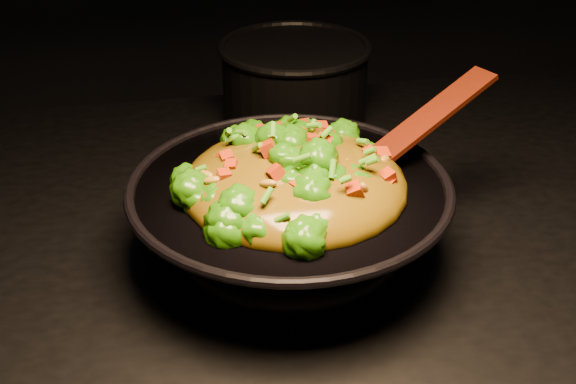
{
  "coord_description": "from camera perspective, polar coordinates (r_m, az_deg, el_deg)",
  "views": [
    {
      "loc": [
        -0.22,
        -0.75,
        1.41
      ],
      "look_at": [
        -0.08,
        -0.05,
        0.99
      ],
      "focal_mm": 45.0,
      "sensor_mm": 36.0,
      "label": 1
    }
  ],
  "objects": [
    {
      "name": "wok",
      "position": [
        0.85,
        0.13,
        -2.41
      ],
      "size": [
        0.39,
        0.39,
        0.1
      ],
      "primitive_type": null,
      "rotation": [
        0.0,
        0.0,
        0.08
      ],
      "color": "black",
      "rests_on": "stovetop"
    },
    {
      "name": "spatula",
      "position": [
        0.87,
        10.02,
        4.97
      ],
      "size": [
        0.22,
        0.12,
        0.1
      ],
      "primitive_type": "cube",
      "rotation": [
        0.0,
        -0.38,
        0.4
      ],
      "color": "#321405",
      "rests_on": "wok"
    },
    {
      "name": "back_pot",
      "position": [
        1.18,
        0.53,
        8.63
      ],
      "size": [
        0.29,
        0.29,
        0.13
      ],
      "primitive_type": "cylinder",
      "rotation": [
        0.0,
        0.0,
        0.26
      ],
      "color": "black",
      "rests_on": "stovetop"
    },
    {
      "name": "stir_fry",
      "position": [
        0.79,
        0.52,
        3.03
      ],
      "size": [
        0.29,
        0.29,
        0.09
      ],
      "primitive_type": null,
      "rotation": [
        0.0,
        0.0,
        0.13
      ],
      "color": "#296E07",
      "rests_on": "wok"
    }
  ]
}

